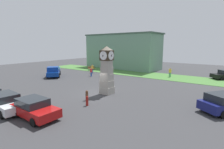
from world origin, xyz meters
The scene contains 14 objects.
ground_plane centered at (0.00, 0.00, 0.00)m, with size 82.45×82.45×0.00m, color #38383A.
clock_tower centered at (0.85, 0.42, 2.67)m, with size 1.52×1.63×5.46m.
bollard_near_tower centered at (1.85, -3.95, 0.47)m, with size 0.24×0.24×0.93m.
bollard_mid_row centered at (0.72, -2.78, 0.53)m, with size 0.28×0.28×1.05m.
car_near_tower centered at (-2.89, -8.92, 0.77)m, with size 4.61×2.20×1.51m.
car_by_building centered at (0.38, -8.29, 0.77)m, with size 4.25×2.07×1.51m.
car_silver_hatch centered at (12.30, 1.54, 0.82)m, with size 3.97×4.41×1.62m.
pickup_truck centered at (-13.59, 3.76, 0.93)m, with size 5.31×5.00×1.85m.
bench centered at (-13.16, 13.22, 0.52)m, with size 1.05×1.68×0.90m.
pedestrian_near_bench centered at (3.56, 15.19, 0.93)m, with size 0.42×0.28×1.63m.
pedestrian_crossing_lot centered at (-8.18, 7.68, 0.89)m, with size 0.33×0.45×1.57m.
pedestrian_by_cars centered at (-10.31, 10.36, 1.03)m, with size 0.47×0.40×1.78m.
warehouse_blue_far centered at (-9.93, 20.80, 4.09)m, with size 18.74×7.69×8.17m.
grass_verge_far centered at (-0.86, 15.12, 0.02)m, with size 49.47×6.42×0.04m, color #477A38.
Camera 1 is at (12.78, -15.28, 5.61)m, focal length 28.00 mm.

